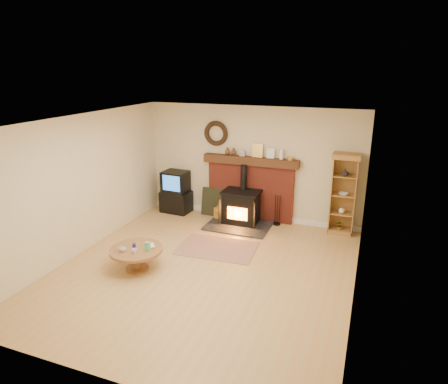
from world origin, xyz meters
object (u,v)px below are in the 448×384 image
at_px(tv_unit, 176,193).
at_px(coffee_table, 136,253).
at_px(wood_stove, 241,208).
at_px(curio_cabinet, 343,194).

height_order(tv_unit, coffee_table, tv_unit).
relative_size(tv_unit, coffee_table, 1.10).
bearing_deg(wood_stove, tv_unit, 173.66).
bearing_deg(coffee_table, wood_stove, 68.72).
distance_m(wood_stove, curio_cabinet, 2.23).
bearing_deg(curio_cabinet, tv_unit, -178.77).
bearing_deg(wood_stove, coffee_table, -111.28).
bearing_deg(tv_unit, curio_cabinet, 1.23).
relative_size(curio_cabinet, coffee_table, 1.87).
height_order(tv_unit, curio_cabinet, curio_cabinet).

